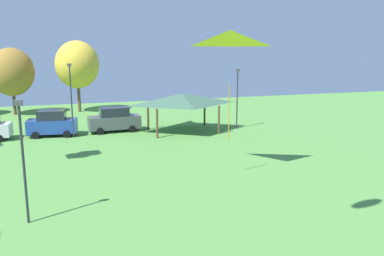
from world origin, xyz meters
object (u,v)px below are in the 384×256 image
Objects in this scene: treeline_tree_3 at (77,65)px; light_post_1 at (237,95)px; treeline_tree_2 at (12,72)px; light_post_2 at (23,155)px; light_post_3 at (71,96)px; parked_car_third_from_left at (114,120)px; park_pavilion at (182,99)px; kite_flying_5 at (230,55)px; parked_car_second_from_left at (52,123)px.

light_post_1 is at bearing -47.03° from treeline_tree_3.
treeline_tree_2 is (-21.42, 15.24, 1.65)m from light_post_1.
light_post_2 is 17.75m from light_post_3.
parked_car_third_from_left is 0.57× the size of treeline_tree_3.
park_pavilion is 9.90m from light_post_3.
light_post_3 is (-8.40, 15.10, -3.83)m from kite_flying_5.
kite_flying_5 is at bearing -60.92° from light_post_3.
parked_car_third_from_left is 11.89m from light_post_1.
light_post_2 is at bearing -167.14° from kite_flying_5.
light_post_2 is at bearing -85.15° from parked_car_second_from_left.
light_post_2 is 0.88× the size of light_post_3.
park_pavilion is 21.99m from treeline_tree_2.
light_post_3 is at bearing 177.14° from park_pavilion.
kite_flying_5 is 30.40m from treeline_tree_3.
parked_car_second_from_left is 0.52× the size of treeline_tree_3.
kite_flying_5 reaches higher than park_pavilion.
treeline_tree_3 is (1.12, 14.36, 2.05)m from light_post_3.
parked_car_second_from_left is at bearing 146.94° from light_post_3.
park_pavilion is 5.40m from light_post_1.
parked_car_third_from_left is 6.68m from park_pavilion.
light_post_1 is 20.87m from treeline_tree_3.
light_post_3 is at bearing 119.08° from kite_flying_5.
light_post_1 is at bearing -13.82° from parked_car_third_from_left.
treeline_tree_2 is (-9.93, 13.05, 3.81)m from parked_car_third_from_left.
light_post_1 is at bearing 0.55° from parked_car_second_from_left.
kite_flying_5 is 33.02m from treeline_tree_2.
light_post_1 is 0.75× the size of treeline_tree_2.
treeline_tree_2 is at bearing 96.61° from light_post_2.
light_post_3 reaches higher than light_post_1.
park_pavilion is at bearing -2.86° from light_post_3.
kite_flying_5 is at bearing -95.75° from park_pavilion.
treeline_tree_2 is (-4.43, 13.30, 3.79)m from parked_car_second_from_left.
light_post_3 is (-3.76, -1.38, 2.48)m from parked_car_third_from_left.
treeline_tree_2 is at bearing 116.26° from kite_flying_5.
parked_car_second_from_left is 17.23m from light_post_1.
light_post_2 reaches higher than parked_car_second_from_left.
parked_car_third_from_left is 0.83× the size of light_post_1.
parked_car_third_from_left is 0.85× the size of light_post_2.
light_post_3 is 0.76× the size of treeline_tree_3.
kite_flying_5 is at bearing -77.31° from parked_car_third_from_left.
light_post_1 reaches higher than park_pavilion.
treeline_tree_3 reaches higher than light_post_1.
light_post_2 reaches higher than park_pavilion.
treeline_tree_2 reaches higher than parked_car_third_from_left.
light_post_3 is at bearing -25.99° from parked_car_second_from_left.
treeline_tree_3 is (7.29, -0.07, 0.73)m from treeline_tree_2.
light_post_2 is at bearing -111.20° from parked_car_third_from_left.
light_post_1 is 0.90× the size of light_post_3.
parked_car_second_from_left is 0.69× the size of light_post_3.
light_post_1 is (11.49, -2.19, 2.15)m from parked_car_third_from_left.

